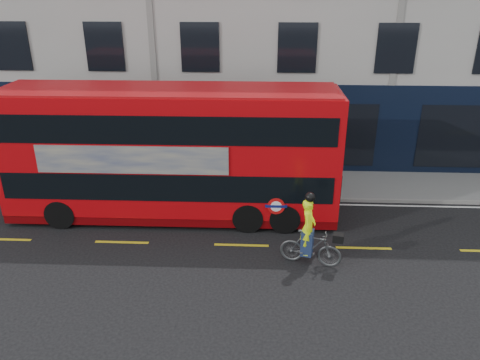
{
  "coord_description": "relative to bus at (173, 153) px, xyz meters",
  "views": [
    {
      "loc": [
        4.57,
        -11.82,
        8.08
      ],
      "look_at": [
        3.9,
        2.65,
        1.85
      ],
      "focal_mm": 35.0,
      "sensor_mm": 36.0,
      "label": 1
    }
  ],
  "objects": [
    {
      "name": "pavement",
      "position": [
        -1.46,
        2.86,
        -2.36
      ],
      "size": [
        60.0,
        3.0,
        0.12
      ],
      "primitive_type": "cube",
      "color": "slate",
      "rests_on": "ground"
    },
    {
      "name": "cyclist",
      "position": [
        4.66,
        -3.13,
        -1.62
      ],
      "size": [
        1.97,
        0.99,
        2.4
      ],
      "rotation": [
        0.0,
        0.0,
        -0.25
      ],
      "color": "#45494A",
      "rests_on": "ground"
    },
    {
      "name": "lane_dashes",
      "position": [
        -1.46,
        -2.14,
        -2.42
      ],
      "size": [
        58.0,
        0.12,
        0.01
      ],
      "primitive_type": null,
      "color": "gold",
      "rests_on": "ground"
    },
    {
      "name": "ground",
      "position": [
        -1.46,
        -3.64,
        -2.42
      ],
      "size": [
        120.0,
        120.0,
        0.0
      ],
      "primitive_type": "plane",
      "color": "black",
      "rests_on": "ground"
    },
    {
      "name": "bus",
      "position": [
        0.0,
        0.0,
        0.0
      ],
      "size": [
        11.74,
        2.76,
        4.72
      ],
      "rotation": [
        0.0,
        0.0,
        0.0
      ],
      "color": "#BA070C",
      "rests_on": "ground"
    },
    {
      "name": "road_edge_line",
      "position": [
        -1.46,
        1.06,
        -2.42
      ],
      "size": [
        58.0,
        0.1,
        0.01
      ],
      "primitive_type": "cube",
      "color": "silver",
      "rests_on": "ground"
    },
    {
      "name": "kerb",
      "position": [
        -1.46,
        1.36,
        -2.36
      ],
      "size": [
        60.0,
        0.12,
        0.13
      ],
      "primitive_type": "cube",
      "color": "slate",
      "rests_on": "ground"
    }
  ]
}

